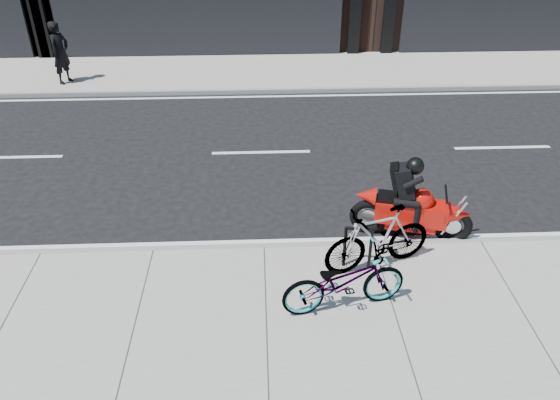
{
  "coord_description": "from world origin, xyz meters",
  "views": [
    {
      "loc": [
        -0.05,
        -9.9,
        6.14
      ],
      "look_at": [
        0.31,
        -1.62,
        0.9
      ],
      "focal_mm": 35.0,
      "sensor_mm": 36.0,
      "label": 1
    }
  ],
  "objects_px": {
    "bike_rack": "(358,244)",
    "bicycle_rear": "(378,238)",
    "pedestrian": "(60,53)",
    "motorcycle": "(418,207)",
    "bicycle_front": "(344,281)"
  },
  "relations": [
    {
      "from": "bicycle_rear",
      "to": "bicycle_front",
      "type": "bearing_deg",
      "value": -52.88
    },
    {
      "from": "bicycle_front",
      "to": "motorcycle",
      "type": "height_order",
      "value": "motorcycle"
    },
    {
      "from": "motorcycle",
      "to": "bike_rack",
      "type": "bearing_deg",
      "value": -127.71
    },
    {
      "from": "bike_rack",
      "to": "motorcycle",
      "type": "bearing_deg",
      "value": 37.76
    },
    {
      "from": "bicycle_rear",
      "to": "pedestrian",
      "type": "xyz_separation_m",
      "value": [
        -7.95,
        9.42,
        0.35
      ]
    },
    {
      "from": "bike_rack",
      "to": "pedestrian",
      "type": "bearing_deg",
      "value": 128.95
    },
    {
      "from": "bicycle_rear",
      "to": "bike_rack",
      "type": "bearing_deg",
      "value": -106.99
    },
    {
      "from": "bike_rack",
      "to": "bicycle_rear",
      "type": "xyz_separation_m",
      "value": [
        0.33,
        0.0,
        0.1
      ]
    },
    {
      "from": "bike_rack",
      "to": "pedestrian",
      "type": "relative_size",
      "value": 0.43
    },
    {
      "from": "bike_rack",
      "to": "bicycle_rear",
      "type": "bearing_deg",
      "value": 0.0
    },
    {
      "from": "bike_rack",
      "to": "pedestrian",
      "type": "distance_m",
      "value": 12.12
    },
    {
      "from": "bike_rack",
      "to": "motorcycle",
      "type": "distance_m",
      "value": 1.59
    },
    {
      "from": "bike_rack",
      "to": "bicycle_rear",
      "type": "relative_size",
      "value": 0.42
    },
    {
      "from": "bicycle_rear",
      "to": "motorcycle",
      "type": "xyz_separation_m",
      "value": [
        0.93,
        0.97,
        -0.02
      ]
    },
    {
      "from": "motorcycle",
      "to": "pedestrian",
      "type": "distance_m",
      "value": 12.25
    }
  ]
}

